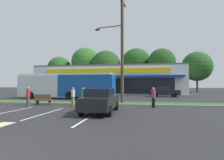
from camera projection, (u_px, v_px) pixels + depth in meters
The scene contains 21 objects.
grass_median at pixel (98, 103), 17.60m from camera, with size 56.00×2.20×0.12m, color #2D5B23.
curb_lip at pixel (95, 104), 16.40m from camera, with size 56.00×0.24×0.12m, color gray.
parking_stripe_0 at pixel (11, 111), 12.30m from camera, with size 0.12×4.80×0.01m, color silver.
parking_stripe_1 at pixel (46, 113), 11.41m from camera, with size 0.12×4.80×0.01m, color silver.
parking_stripe_2 at pixel (88, 118), 9.93m from camera, with size 0.12×4.80×0.01m, color silver.
storefront_building at pixel (111, 80), 39.87m from camera, with size 29.69×13.50×5.73m.
tree_far_left at pixel (60, 69), 53.50m from camera, with size 7.04×7.04×10.16m.
tree_left at pixel (86, 62), 51.80m from camera, with size 8.03×8.03×12.46m.
tree_mid_left at pixel (106, 66), 49.39m from camera, with size 8.20×8.20×11.19m.
tree_mid at pixel (136, 63), 49.17m from camera, with size 8.00×8.00×11.75m.
tree_mid_right at pixel (162, 62), 44.55m from camera, with size 6.73×6.73×10.82m.
tree_right at pixel (197, 66), 44.68m from camera, with size 7.28×7.28×10.05m.
utility_pole at pixel (121, 46), 17.45m from camera, with size 3.12×2.39×10.51m.
city_bus at pixel (67, 85), 23.60m from camera, with size 12.67×2.90×3.25m.
bus_stop_bench at pixel (43, 99), 16.28m from camera, with size 1.60×0.45×0.95m.
car_0 at pixel (164, 92), 27.40m from camera, with size 4.44×1.94×1.58m.
car_1 at pixel (101, 100), 11.77m from camera, with size 1.91×4.47×1.57m.
pedestrian_near_bench at pixel (73, 96), 15.87m from camera, with size 0.32×0.32×1.59m.
pedestrian_by_pole at pixel (28, 96), 15.70m from camera, with size 0.33×0.33×1.64m.
pedestrian_mid at pixel (153, 97), 14.35m from camera, with size 0.32×0.32×1.61m.
pedestrian_far at pixel (83, 97), 14.64m from camera, with size 0.32×0.32×1.59m.
Camera 1 is at (4.28, -3.18, 1.80)m, focal length 29.00 mm.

